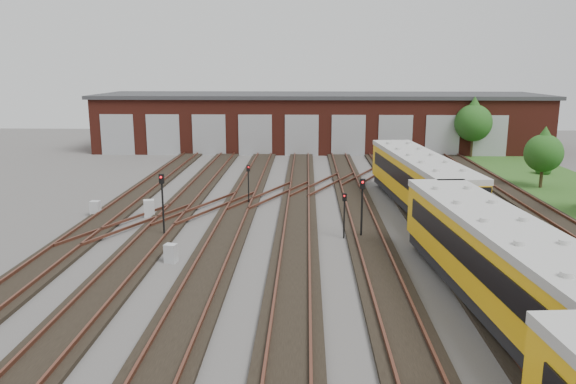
{
  "coord_description": "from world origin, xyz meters",
  "views": [
    {
      "loc": [
        -1.47,
        -26.07,
        9.36
      ],
      "look_at": [
        -2.57,
        6.91,
        2.0
      ],
      "focal_mm": 35.0,
      "sensor_mm": 36.0,
      "label": 1
    }
  ],
  "objects": [
    {
      "name": "ground",
      "position": [
        0.0,
        0.0,
        0.0
      ],
      "size": [
        120.0,
        120.0,
        0.0
      ],
      "primitive_type": "plane",
      "color": "#484543",
      "rests_on": "ground"
    },
    {
      "name": "track_network",
      "position": [
        -0.17,
        0.59,
        0.11
      ],
      "size": [
        30.4,
        70.0,
        0.33
      ],
      "color": "black",
      "rests_on": "ground"
    },
    {
      "name": "maintenance_shed",
      "position": [
        -0.01,
        39.97,
        3.2
      ],
      "size": [
        51.0,
        12.5,
        6.35
      ],
      "color": "#561E15",
      "rests_on": "ground"
    },
    {
      "name": "metro_train",
      "position": [
        6.0,
        -5.46,
        2.05
      ],
      "size": [
        4.4,
        48.48,
        3.36
      ],
      "rotation": [
        0.0,
        0.0,
        0.09
      ],
      "color": "black",
      "rests_on": "ground"
    },
    {
      "name": "signal_mast_0",
      "position": [
        -9.48,
        4.08,
        2.28
      ],
      "size": [
        0.28,
        0.26,
        3.59
      ],
      "rotation": [
        0.0,
        0.0,
        -0.09
      ],
      "color": "black",
      "rests_on": "ground"
    },
    {
      "name": "signal_mast_1",
      "position": [
        0.65,
        4.08,
        1.66
      ],
      "size": [
        0.25,
        0.23,
        2.58
      ],
      "rotation": [
        0.0,
        0.0,
        -0.3
      ],
      "color": "black",
      "rests_on": "ground"
    },
    {
      "name": "signal_mast_2",
      "position": [
        -5.46,
        11.73,
        1.79
      ],
      "size": [
        0.25,
        0.24,
        2.8
      ],
      "rotation": [
        0.0,
        0.0,
        0.31
      ],
      "color": "black",
      "rests_on": "ground"
    },
    {
      "name": "signal_mast_3",
      "position": [
        1.62,
        4.1,
        2.18
      ],
      "size": [
        0.3,
        0.28,
        3.4
      ],
      "rotation": [
        0.0,
        0.0,
        -0.11
      ],
      "color": "black",
      "rests_on": "ground"
    },
    {
      "name": "relay_cabinet_0",
      "position": [
        -15.0,
        8.39,
        0.49
      ],
      "size": [
        0.62,
        0.53,
        0.98
      ],
      "primitive_type": "cube",
      "rotation": [
        0.0,
        0.0,
        -0.06
      ],
      "color": "#B0B2B5",
      "rests_on": "ground"
    },
    {
      "name": "relay_cabinet_1",
      "position": [
        -11.5,
        8.34,
        0.55
      ],
      "size": [
        0.78,
        0.7,
        1.1
      ],
      "primitive_type": "cube",
      "rotation": [
        0.0,
        0.0,
        0.27
      ],
      "color": "#B0B2B5",
      "rests_on": "ground"
    },
    {
      "name": "relay_cabinet_2",
      "position": [
        -8.07,
        -0.18,
        0.47
      ],
      "size": [
        0.65,
        0.58,
        0.93
      ],
      "primitive_type": "cube",
      "rotation": [
        0.0,
        0.0,
        -0.23
      ],
      "color": "#B0B2B5",
      "rests_on": "ground"
    },
    {
      "name": "relay_cabinet_3",
      "position": [
        7.72,
        28.59,
        0.53
      ],
      "size": [
        0.8,
        0.74,
        1.07
      ],
      "primitive_type": "cube",
      "rotation": [
        0.0,
        0.0,
        0.4
      ],
      "color": "#B0B2B5",
      "rests_on": "ground"
    },
    {
      "name": "relay_cabinet_4",
      "position": [
        8.2,
        15.22,
        0.5
      ],
      "size": [
        0.66,
        0.58,
        1.0
      ],
      "primitive_type": "cube",
      "rotation": [
        0.0,
        0.0,
        0.14
      ],
      "color": "#B0B2B5",
      "rests_on": "ground"
    },
    {
      "name": "tree_0",
      "position": [
        16.0,
        33.47,
        4.12
      ],
      "size": [
        3.87,
        3.87,
        6.41
      ],
      "color": "#352918",
      "rests_on": "ground"
    },
    {
      "name": "tree_1",
      "position": [
        17.07,
        18.0,
        3.15
      ],
      "size": [
        2.96,
        2.96,
        4.91
      ],
      "color": "#352918",
      "rests_on": "ground"
    },
    {
      "name": "bush_2",
      "position": [
        19.68,
        23.89,
        0.7
      ],
      "size": [
        1.39,
        1.39,
        1.39
      ],
      "primitive_type": "sphere",
      "color": "#1D4714",
      "rests_on": "ground"
    }
  ]
}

